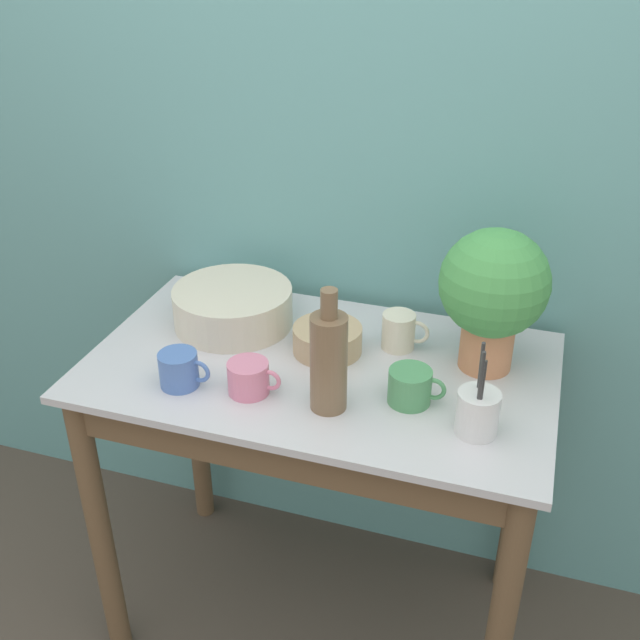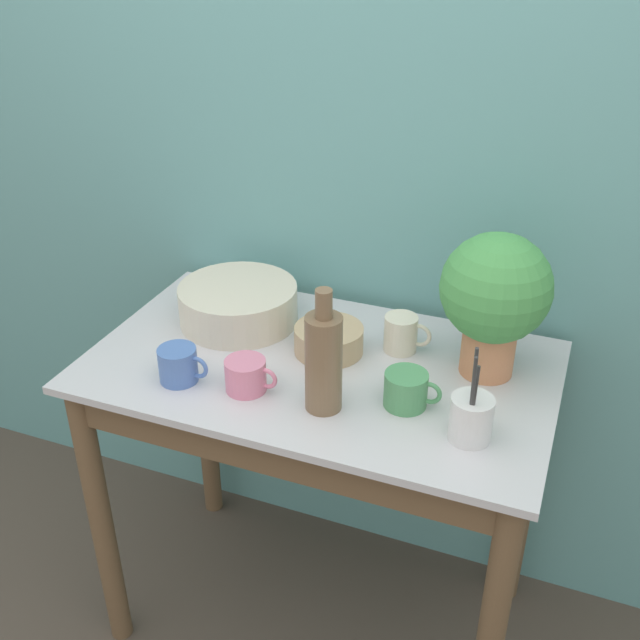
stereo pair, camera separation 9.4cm
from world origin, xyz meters
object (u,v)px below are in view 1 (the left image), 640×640
at_px(bowl_wash_large, 233,306).
at_px(bottle_tall, 329,360).
at_px(mug_cream, 399,331).
at_px(mug_pink, 249,378).
at_px(utensil_cup, 478,412).
at_px(potted_plant, 493,290).
at_px(mug_green, 411,387).
at_px(bowl_small_tan, 326,339).
at_px(mug_blue, 180,369).

relative_size(bowl_wash_large, bottle_tall, 1.07).
relative_size(mug_cream, mug_pink, 0.94).
xyz_separation_m(mug_cream, utensil_cup, (0.23, -0.28, 0.01)).
xyz_separation_m(potted_plant, bowl_wash_large, (-0.65, 0.00, -0.15)).
bearing_deg(utensil_cup, mug_green, 157.26).
xyz_separation_m(bottle_tall, bowl_small_tan, (-0.08, 0.22, -0.09)).
relative_size(mug_blue, bowl_small_tan, 0.72).
bearing_deg(mug_pink, mug_blue, -171.96).
xyz_separation_m(mug_green, bowl_small_tan, (-0.24, 0.15, -0.01)).
distance_m(potted_plant, bowl_wash_large, 0.67).
bearing_deg(potted_plant, bowl_small_tan, -172.30).
bearing_deg(utensil_cup, potted_plant, 93.18).
bearing_deg(bottle_tall, utensil_cup, 1.49).
bearing_deg(bottle_tall, mug_cream, 72.48).
bearing_deg(mug_green, bowl_small_tan, 148.73).
bearing_deg(mug_cream, mug_blue, -144.26).
bearing_deg(bottle_tall, mug_pink, -179.59).
xyz_separation_m(potted_plant, mug_cream, (-0.21, 0.02, -0.16)).
height_order(mug_green, bowl_small_tan, mug_green).
relative_size(bowl_wash_large, mug_cream, 2.62).
bearing_deg(bowl_wash_large, mug_cream, 2.12).
height_order(mug_green, utensil_cup, utensil_cup).
bearing_deg(bottle_tall, bowl_wash_large, 141.45).
xyz_separation_m(bowl_wash_large, mug_green, (0.51, -0.20, -0.01)).
xyz_separation_m(bottle_tall, mug_cream, (0.09, 0.29, -0.07)).
bearing_deg(mug_green, mug_cream, 108.72).
distance_m(mug_green, utensil_cup, 0.17).
height_order(potted_plant, mug_green, potted_plant).
height_order(mug_cream, mug_blue, mug_cream).
relative_size(bottle_tall, mug_blue, 2.34).
bearing_deg(bottle_tall, potted_plant, 41.64).
height_order(mug_blue, bowl_small_tan, mug_blue).
bearing_deg(mug_blue, utensil_cup, 2.78).
distance_m(potted_plant, bowl_small_tan, 0.42).
bearing_deg(mug_cream, mug_pink, -133.48).
xyz_separation_m(mug_pink, bowl_small_tan, (0.11, 0.22, -0.00)).
bearing_deg(bottle_tall, mug_green, 23.56).
xyz_separation_m(bottle_tall, mug_green, (0.17, 0.07, -0.08)).
height_order(bowl_wash_large, bowl_small_tan, bowl_wash_large).
bearing_deg(mug_blue, mug_cream, 35.74).
bearing_deg(utensil_cup, mug_pink, -178.91).
bearing_deg(bottle_tall, mug_blue, -176.03).
height_order(mug_blue, utensil_cup, utensil_cup).
distance_m(potted_plant, bottle_tall, 0.42).
bearing_deg(mug_pink, utensil_cup, 1.09).
xyz_separation_m(mug_cream, mug_pink, (-0.28, -0.29, -0.01)).
bearing_deg(bowl_small_tan, mug_cream, 23.23).
bearing_deg(potted_plant, mug_pink, -150.96).
distance_m(mug_green, bowl_small_tan, 0.28).
distance_m(mug_cream, bowl_small_tan, 0.18).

